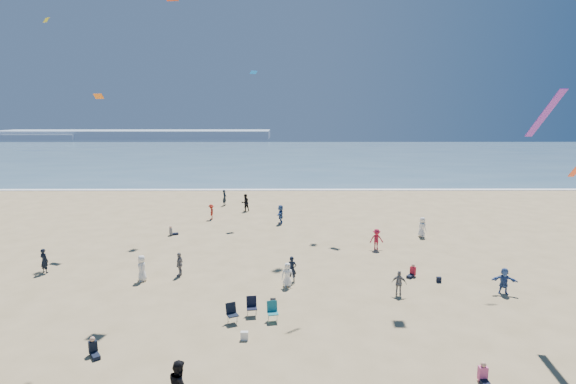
{
  "coord_description": "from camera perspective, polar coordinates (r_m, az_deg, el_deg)",
  "views": [
    {
      "loc": [
        1.9,
        -15.05,
        10.39
      ],
      "look_at": [
        2.0,
        8.0,
        6.3
      ],
      "focal_mm": 28.0,
      "sensor_mm": 36.0,
      "label": 1
    }
  ],
  "objects": [
    {
      "name": "ocean",
      "position": [
        110.55,
        -1.23,
        4.68
      ],
      "size": [
        220.0,
        100.0,
        0.06
      ],
      "primitive_type": "cube",
      "color": "#476B84",
      "rests_on": "ground"
    },
    {
      "name": "black_backpack",
      "position": [
        25.23,
        -1.92,
        -13.79
      ],
      "size": [
        0.3,
        0.22,
        0.38
      ],
      "primitive_type": "cube",
      "color": "black",
      "rests_on": "ground"
    },
    {
      "name": "navy_bag",
      "position": [
        29.86,
        18.61,
        -10.5
      ],
      "size": [
        0.28,
        0.18,
        0.34
      ],
      "primitive_type": "cube",
      "color": "black",
      "rests_on": "ground"
    },
    {
      "name": "headland_far",
      "position": [
        195.33,
        -18.86,
        6.95
      ],
      "size": [
        110.0,
        20.0,
        3.2
      ],
      "primitive_type": "cube",
      "color": "#7A8EA8",
      "rests_on": "ground"
    },
    {
      "name": "chair_cluster",
      "position": [
        23.52,
        -4.54,
        -14.83
      ],
      "size": [
        2.75,
        1.54,
        1.0
      ],
      "color": "black",
      "rests_on": "ground"
    },
    {
      "name": "kites_aloft",
      "position": [
        28.66,
        14.65,
        20.51
      ],
      "size": [
        40.33,
        38.17,
        29.06
      ],
      "color": "pink",
      "rests_on": "ground"
    },
    {
      "name": "headland_near",
      "position": [
        207.1,
        -29.9,
        6.14
      ],
      "size": [
        40.0,
        14.0,
        2.0
      ],
      "primitive_type": "cube",
      "color": "#7A8EA8",
      "rests_on": "ground"
    },
    {
      "name": "seated_group",
      "position": [
        24.05,
        -0.9,
        -14.42
      ],
      "size": [
        19.03,
        27.56,
        0.84
      ],
      "color": "silver",
      "rests_on": "ground"
    },
    {
      "name": "standing_flyers",
      "position": [
        32.82,
        -0.04,
        -6.86
      ],
      "size": [
        29.6,
        43.21,
        1.91
      ],
      "color": "gray",
      "rests_on": "ground"
    },
    {
      "name": "white_tote",
      "position": [
        21.91,
        -5.55,
        -17.7
      ],
      "size": [
        0.35,
        0.2,
        0.4
      ],
      "primitive_type": "cube",
      "color": "white",
      "rests_on": "ground"
    },
    {
      "name": "surf_line",
      "position": [
        60.96,
        -2.02,
        0.28
      ],
      "size": [
        220.0,
        1.2,
        0.08
      ],
      "primitive_type": "cube",
      "color": "white",
      "rests_on": "ground"
    }
  ]
}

